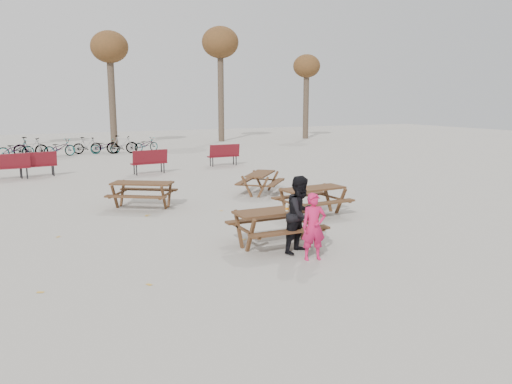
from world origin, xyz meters
name	(u,v)px	position (x,y,z in m)	size (l,w,h in m)	color
ground	(276,245)	(0.00, 0.00, 0.00)	(80.00, 80.00, 0.00)	gray
main_picnic_table	(276,219)	(0.00, 0.00, 0.59)	(1.80, 1.45, 0.78)	#3A2315
food_tray	(294,209)	(0.36, -0.13, 0.79)	(0.18, 0.11, 0.04)	white
bread_roll	(294,207)	(0.36, -0.13, 0.83)	(0.14, 0.06, 0.05)	tan
soda_bottle	(287,208)	(0.15, -0.18, 0.85)	(0.07, 0.07, 0.17)	silver
child	(314,227)	(0.19, -1.18, 0.66)	(0.48, 0.32, 1.33)	#C81950
adult	(301,214)	(0.22, -0.65, 0.80)	(0.77, 0.60, 1.59)	black
picnic_table_east	(313,201)	(2.22, 2.07, 0.38)	(1.77, 1.42, 0.76)	#3A2315
picnic_table_north	(143,195)	(-1.70, 5.04, 0.37)	(1.73, 1.39, 0.74)	#3A2315
picnic_table_far	(260,183)	(2.35, 5.50, 0.35)	(1.61, 1.30, 0.69)	#3A2315
park_bench_row	(111,161)	(-1.34, 12.32, 0.52)	(10.63, 1.78, 1.03)	maroon
bicycle_row	(76,147)	(-1.85, 20.27, 0.49)	(8.91, 1.88, 1.10)	black
tree_row	(106,51)	(0.90, 25.15, 6.19)	(32.17, 3.52, 8.26)	#382B21
fallen_leaves	(248,218)	(0.50, 2.50, 0.00)	(11.00, 11.00, 0.01)	gold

